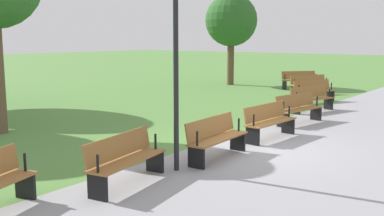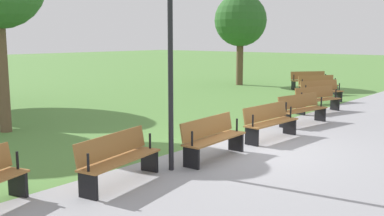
{
  "view_description": "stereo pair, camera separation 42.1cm",
  "coord_description": "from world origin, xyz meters",
  "px_view_note": "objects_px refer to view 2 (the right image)",
  "views": [
    {
      "loc": [
        8.95,
        5.22,
        2.59
      ],
      "look_at": [
        0.0,
        -1.69,
        0.8
      ],
      "focal_mm": 41.82,
      "sensor_mm": 36.0,
      "label": 1
    },
    {
      "loc": [
        8.69,
        5.55,
        2.59
      ],
      "look_at": [
        0.0,
        -1.69,
        0.8
      ],
      "focal_mm": 41.82,
      "sensor_mm": 36.0,
      "label": 2
    }
  ],
  "objects_px": {
    "tree_3": "(240,21)",
    "lamp_post": "(170,18)",
    "bench_6": "(213,137)",
    "bench_7": "(118,158)",
    "bench_3": "(317,99)",
    "bench_2": "(321,91)",
    "bench_4": "(302,109)",
    "bench_5": "(270,121)",
    "bench_1": "(318,85)",
    "bench_0": "(309,80)"
  },
  "relations": [
    {
      "from": "tree_3",
      "to": "lamp_post",
      "type": "height_order",
      "value": "tree_3"
    },
    {
      "from": "lamp_post",
      "to": "tree_3",
      "type": "bearing_deg",
      "value": -150.89
    },
    {
      "from": "bench_6",
      "to": "bench_7",
      "type": "relative_size",
      "value": 0.98
    },
    {
      "from": "lamp_post",
      "to": "bench_3",
      "type": "bearing_deg",
      "value": -174.9
    },
    {
      "from": "bench_2",
      "to": "bench_4",
      "type": "distance_m",
      "value": 4.82
    },
    {
      "from": "bench_2",
      "to": "bench_5",
      "type": "distance_m",
      "value": 7.21
    },
    {
      "from": "bench_4",
      "to": "bench_6",
      "type": "bearing_deg",
      "value": 13.8
    },
    {
      "from": "bench_7",
      "to": "lamp_post",
      "type": "height_order",
      "value": "lamp_post"
    },
    {
      "from": "bench_1",
      "to": "bench_7",
      "type": "relative_size",
      "value": 0.96
    },
    {
      "from": "bench_1",
      "to": "lamp_post",
      "type": "distance_m",
      "value": 13.27
    },
    {
      "from": "bench_5",
      "to": "lamp_post",
      "type": "relative_size",
      "value": 0.44
    },
    {
      "from": "bench_2",
      "to": "bench_3",
      "type": "bearing_deg",
      "value": 44.79
    },
    {
      "from": "bench_3",
      "to": "tree_3",
      "type": "xyz_separation_m",
      "value": [
        -5.92,
        -7.2,
        3.01
      ]
    },
    {
      "from": "bench_0",
      "to": "bench_4",
      "type": "bearing_deg",
      "value": 62.05
    },
    {
      "from": "bench_4",
      "to": "tree_3",
      "type": "height_order",
      "value": "tree_3"
    },
    {
      "from": "bench_0",
      "to": "bench_1",
      "type": "relative_size",
      "value": 0.96
    },
    {
      "from": "bench_2",
      "to": "tree_3",
      "type": "bearing_deg",
      "value": -95.79
    },
    {
      "from": "bench_4",
      "to": "bench_6",
      "type": "distance_m",
      "value": 4.82
    },
    {
      "from": "bench_2",
      "to": "bench_4",
      "type": "relative_size",
      "value": 0.99
    },
    {
      "from": "lamp_post",
      "to": "bench_2",
      "type": "bearing_deg",
      "value": -171.45
    },
    {
      "from": "bench_5",
      "to": "bench_6",
      "type": "height_order",
      "value": "same"
    },
    {
      "from": "bench_2",
      "to": "tree_3",
      "type": "distance_m",
      "value": 7.93
    },
    {
      "from": "bench_6",
      "to": "bench_4",
      "type": "bearing_deg",
      "value": 179.98
    },
    {
      "from": "bench_5",
      "to": "bench_0",
      "type": "bearing_deg",
      "value": -155.94
    },
    {
      "from": "bench_4",
      "to": "lamp_post",
      "type": "xyz_separation_m",
      "value": [
        6.01,
        0.17,
        2.47
      ]
    },
    {
      "from": "bench_3",
      "to": "bench_1",
      "type": "bearing_deg",
      "value": -138.68
    },
    {
      "from": "bench_0",
      "to": "lamp_post",
      "type": "bearing_deg",
      "value": 53.44
    },
    {
      "from": "bench_1",
      "to": "bench_4",
      "type": "relative_size",
      "value": 0.96
    },
    {
      "from": "bench_1",
      "to": "bench_7",
      "type": "height_order",
      "value": "same"
    },
    {
      "from": "bench_0",
      "to": "bench_3",
      "type": "bearing_deg",
      "value": 65.49
    },
    {
      "from": "bench_2",
      "to": "bench_5",
      "type": "bearing_deg",
      "value": 37.92
    },
    {
      "from": "bench_1",
      "to": "tree_3",
      "type": "height_order",
      "value": "tree_3"
    },
    {
      "from": "bench_4",
      "to": "bench_7",
      "type": "height_order",
      "value": "same"
    },
    {
      "from": "bench_5",
      "to": "bench_6",
      "type": "relative_size",
      "value": 1.0
    },
    {
      "from": "bench_2",
      "to": "bench_3",
      "type": "xyz_separation_m",
      "value": [
        2.26,
        0.85,
        0.0
      ]
    },
    {
      "from": "bench_1",
      "to": "tree_3",
      "type": "relative_size",
      "value": 0.37
    },
    {
      "from": "bench_2",
      "to": "bench_5",
      "type": "relative_size",
      "value": 1.0
    },
    {
      "from": "bench_0",
      "to": "lamp_post",
      "type": "height_order",
      "value": "lamp_post"
    },
    {
      "from": "bench_1",
      "to": "lamp_post",
      "type": "xyz_separation_m",
      "value": [
        12.75,
        2.71,
        2.47
      ]
    },
    {
      "from": "bench_5",
      "to": "bench_6",
      "type": "distance_m",
      "value": 2.42
    },
    {
      "from": "tree_3",
      "to": "lamp_post",
      "type": "bearing_deg",
      "value": 29.11
    },
    {
      "from": "bench_3",
      "to": "bench_6",
      "type": "height_order",
      "value": "same"
    },
    {
      "from": "bench_3",
      "to": "bench_5",
      "type": "xyz_separation_m",
      "value": [
        4.74,
        0.86,
        0.0
      ]
    },
    {
      "from": "bench_7",
      "to": "tree_3",
      "type": "bearing_deg",
      "value": -163.7
    },
    {
      "from": "bench_2",
      "to": "bench_7",
      "type": "distance_m",
      "value": 11.9
    },
    {
      "from": "tree_3",
      "to": "bench_0",
      "type": "bearing_deg",
      "value": 96.85
    },
    {
      "from": "bench_5",
      "to": "bench_7",
      "type": "relative_size",
      "value": 0.98
    },
    {
      "from": "bench_3",
      "to": "bench_2",
      "type": "bearing_deg",
      "value": -142.12
    },
    {
      "from": "tree_3",
      "to": "bench_4",
      "type": "bearing_deg",
      "value": 43.24
    },
    {
      "from": "bench_6",
      "to": "lamp_post",
      "type": "bearing_deg",
      "value": -9.05
    }
  ]
}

